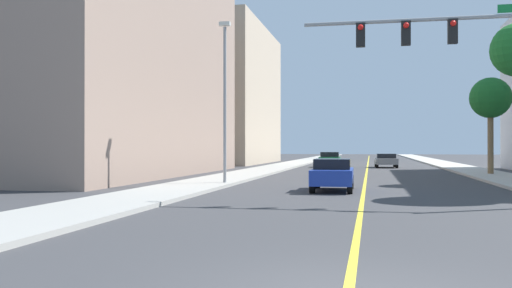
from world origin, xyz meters
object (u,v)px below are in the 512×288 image
traffic_signal_mast (479,55)px  car_gray (386,160)px  palm_far (490,99)px  car_green (330,159)px  car_blue (333,174)px  street_lamp (225,94)px

traffic_signal_mast → car_gray: traffic_signal_mast is taller
palm_far → car_gray: size_ratio=1.59×
car_green → car_blue: car_green is taller
car_green → traffic_signal_mast: bearing=-78.9°
car_green → car_gray: size_ratio=1.02×
car_green → car_gray: (5.22, -0.18, -0.06)m
car_blue → palm_far: bearing=56.3°
car_green → car_blue: 28.68m
street_lamp → palm_far: size_ratio=1.26×
car_blue → street_lamp: bearing=155.5°
traffic_signal_mast → car_blue: 8.25m
street_lamp → car_green: (3.41, 26.16, -3.88)m
traffic_signal_mast → car_green: bearing=102.6°
street_lamp → car_green: street_lamp is taller
traffic_signal_mast → car_gray: 33.44m
traffic_signal_mast → palm_far: size_ratio=1.39×
palm_far → car_blue: palm_far is taller
palm_far → car_green: (-11.66, 13.81, -4.38)m
street_lamp → car_blue: street_lamp is taller
street_lamp → car_blue: (5.57, -2.43, -3.89)m
street_lamp → palm_far: (15.07, 12.35, 0.50)m
traffic_signal_mast → car_blue: traffic_signal_mast is taller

